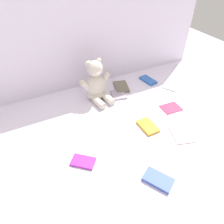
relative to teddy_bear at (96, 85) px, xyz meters
name	(u,v)px	position (x,y,z in m)	size (l,w,h in m)	color
ground_plane	(103,116)	(-0.04, -0.19, -0.10)	(3.20, 3.20, 0.00)	silver
backdrop_drape	(75,35)	(-0.04, 0.20, 0.26)	(1.87, 0.03, 0.72)	silver
teddy_bear	(96,85)	(0.00, 0.00, 0.00)	(0.22, 0.21, 0.27)	beige
book_case_0	(171,87)	(0.52, -0.12, -0.09)	(0.09, 0.10, 0.01)	white
book_case_1	(181,134)	(0.27, -0.51, -0.09)	(0.10, 0.14, 0.01)	#B08093
book_case_2	(83,162)	(-0.26, -0.45, -0.09)	(0.07, 0.11, 0.01)	purple
book_case_3	(199,129)	(0.38, -0.53, -0.09)	(0.09, 0.12, 0.01)	white
book_case_4	(121,87)	(0.20, 0.03, -0.09)	(0.09, 0.14, 0.02)	#625B4A
book_case_5	(148,80)	(0.42, 0.02, -0.09)	(0.07, 0.13, 0.02)	blue
book_case_6	(119,95)	(0.14, -0.04, -0.09)	(0.09, 0.11, 0.01)	#9F90A1
book_case_7	(158,180)	(-0.01, -0.68, -0.09)	(0.07, 0.12, 0.02)	#3C56B9
book_case_8	(148,126)	(0.14, -0.39, -0.09)	(0.08, 0.12, 0.01)	orange
book_case_9	(171,108)	(0.37, -0.31, -0.10)	(0.09, 0.12, 0.01)	#BC2346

